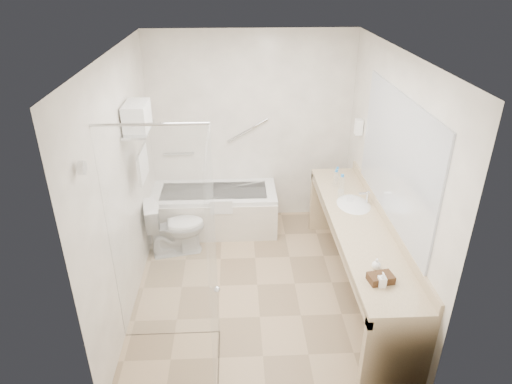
{
  "coord_description": "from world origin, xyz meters",
  "views": [
    {
      "loc": [
        -0.21,
        -4.03,
        3.2
      ],
      "look_at": [
        0.0,
        0.3,
        1.0
      ],
      "focal_mm": 32.0,
      "sensor_mm": 36.0,
      "label": 1
    }
  ],
  "objects_px": {
    "toilet": "(175,227)",
    "amenity_basket": "(381,278)",
    "bathtub": "(215,210)",
    "vanity_counter": "(358,241)",
    "water_bottle_left": "(337,174)"
  },
  "relations": [
    {
      "from": "bathtub",
      "to": "water_bottle_left",
      "type": "xyz_separation_m",
      "value": [
        1.49,
        -0.39,
        0.65
      ]
    },
    {
      "from": "vanity_counter",
      "to": "amenity_basket",
      "type": "height_order",
      "value": "vanity_counter"
    },
    {
      "from": "bathtub",
      "to": "amenity_basket",
      "type": "bearing_deg",
      "value": -57.83
    },
    {
      "from": "vanity_counter",
      "to": "water_bottle_left",
      "type": "height_order",
      "value": "water_bottle_left"
    },
    {
      "from": "toilet",
      "to": "water_bottle_left",
      "type": "xyz_separation_m",
      "value": [
        1.94,
        0.15,
        0.58
      ]
    },
    {
      "from": "vanity_counter",
      "to": "amenity_basket",
      "type": "distance_m",
      "value": 0.96
    },
    {
      "from": "toilet",
      "to": "water_bottle_left",
      "type": "relative_size",
      "value": 4.03
    },
    {
      "from": "toilet",
      "to": "amenity_basket",
      "type": "bearing_deg",
      "value": -145.04
    },
    {
      "from": "amenity_basket",
      "to": "water_bottle_left",
      "type": "height_order",
      "value": "water_bottle_left"
    },
    {
      "from": "amenity_basket",
      "to": "vanity_counter",
      "type": "bearing_deg",
      "value": 85.8
    },
    {
      "from": "bathtub",
      "to": "vanity_counter",
      "type": "distance_m",
      "value": 2.09
    },
    {
      "from": "vanity_counter",
      "to": "toilet",
      "type": "xyz_separation_m",
      "value": [
        -1.97,
        0.85,
        -0.29
      ]
    },
    {
      "from": "vanity_counter",
      "to": "toilet",
      "type": "distance_m",
      "value": 2.17
    },
    {
      "from": "bathtub",
      "to": "amenity_basket",
      "type": "relative_size",
      "value": 7.96
    },
    {
      "from": "toilet",
      "to": "amenity_basket",
      "type": "xyz_separation_m",
      "value": [
        1.91,
        -1.78,
        0.54
      ]
    }
  ]
}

